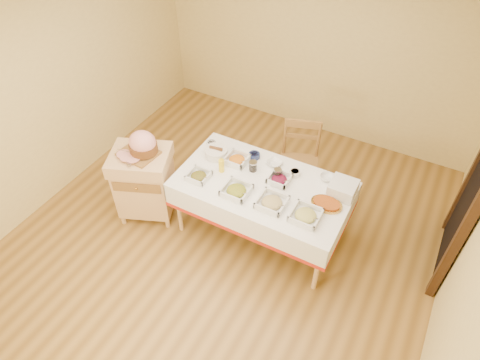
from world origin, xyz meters
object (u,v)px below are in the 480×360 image
at_px(preserve_jar_left, 253,167).
at_px(plate_stack, 343,189).
at_px(dining_table, 262,195).
at_px(dining_chair, 299,162).
at_px(brass_platter, 327,204).
at_px(preserve_jar_right, 278,174).
at_px(butcher_cart, 144,181).
at_px(ham_on_board, 142,145).
at_px(mustard_bottle, 221,165).
at_px(bread_basket, 216,152).

relative_size(preserve_jar_left, plate_stack, 0.44).
distance_m(dining_table, dining_chair, 0.77).
distance_m(dining_chair, brass_platter, 0.97).
relative_size(dining_chair, preserve_jar_left, 8.78).
distance_m(dining_chair, preserve_jar_right, 0.66).
relative_size(butcher_cart, dining_chair, 0.89).
bearing_deg(dining_chair, preserve_jar_right, -92.02).
height_order(dining_table, butcher_cart, butcher_cart).
distance_m(ham_on_board, mustard_bottle, 0.86).
distance_m(mustard_bottle, plate_stack, 1.28).
relative_size(dining_table, bread_basket, 7.12).
xyz_separation_m(dining_chair, plate_stack, (0.66, -0.51, 0.31)).
height_order(preserve_jar_right, brass_platter, preserve_jar_right).
bearing_deg(preserve_jar_right, ham_on_board, -160.04).
relative_size(preserve_jar_right, brass_platter, 0.34).
xyz_separation_m(mustard_bottle, plate_stack, (1.25, 0.29, -0.01)).
distance_m(dining_table, plate_stack, 0.84).
relative_size(butcher_cart, bread_basket, 3.52).
xyz_separation_m(butcher_cart, preserve_jar_right, (1.40, 0.53, 0.30)).
distance_m(dining_table, brass_platter, 0.71).
bearing_deg(ham_on_board, preserve_jar_left, 23.27).
height_order(plate_stack, brass_platter, plate_stack).
bearing_deg(ham_on_board, brass_platter, 10.20).
distance_m(preserve_jar_right, plate_stack, 0.69).
xyz_separation_m(dining_table, dining_chair, (0.11, 0.76, -0.07)).
distance_m(dining_chair, mustard_bottle, 1.04).
bearing_deg(plate_stack, brass_platter, -109.72).
xyz_separation_m(preserve_jar_left, plate_stack, (0.96, 0.11, 0.02)).
distance_m(butcher_cart, brass_platter, 2.06).
bearing_deg(plate_stack, dining_chair, 142.44).
height_order(preserve_jar_left, preserve_jar_right, preserve_jar_left).
distance_m(dining_table, mustard_bottle, 0.54).
height_order(preserve_jar_left, mustard_bottle, mustard_bottle).
height_order(dining_table, preserve_jar_left, preserve_jar_left).
bearing_deg(bread_basket, preserve_jar_left, -2.39).
height_order(dining_chair, preserve_jar_left, dining_chair).
bearing_deg(butcher_cart, brass_platter, 10.92).
relative_size(butcher_cart, mustard_bottle, 4.70).
height_order(ham_on_board, bread_basket, ham_on_board).
relative_size(dining_table, preserve_jar_left, 15.71).
relative_size(dining_chair, bread_basket, 3.98).
bearing_deg(butcher_cart, plate_stack, 16.39).
bearing_deg(ham_on_board, bread_basket, 38.43).
bearing_deg(dining_chair, preserve_jar_left, -115.59).
bearing_deg(ham_on_board, plate_stack, 15.84).
xyz_separation_m(dining_table, mustard_bottle, (-0.48, -0.04, 0.25)).
xyz_separation_m(butcher_cart, bread_basket, (0.65, 0.52, 0.30)).
bearing_deg(preserve_jar_left, bread_basket, 177.61).
relative_size(preserve_jar_left, mustard_bottle, 0.60).
relative_size(dining_table, plate_stack, 6.90).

